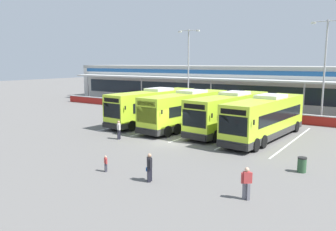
{
  "coord_description": "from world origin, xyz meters",
  "views": [
    {
      "loc": [
        15.16,
        -23.01,
        6.61
      ],
      "look_at": [
        -2.43,
        3.0,
        1.6
      ],
      "focal_mm": 35.92,
      "sensor_mm": 36.0,
      "label": 1
    }
  ],
  "objects_px": {
    "lamp_post_centre": "(325,65)",
    "coach_bus_left_centre": "(186,110)",
    "pedestrian_in_dark_coat": "(119,129)",
    "pedestrian_with_handbag": "(149,167)",
    "lamp_post_west": "(188,64)",
    "coach_bus_right_centre": "(266,118)",
    "pedestrian_near_bin": "(246,182)",
    "coach_bus_centre": "(230,113)",
    "pedestrian_child": "(106,163)",
    "litter_bin": "(302,165)",
    "coach_bus_leftmost": "(153,107)"
  },
  "relations": [
    {
      "from": "pedestrian_in_dark_coat",
      "to": "pedestrian_with_handbag",
      "type": "bearing_deg",
      "value": -38.77
    },
    {
      "from": "pedestrian_near_bin",
      "to": "lamp_post_centre",
      "type": "height_order",
      "value": "lamp_post_centre"
    },
    {
      "from": "pedestrian_child",
      "to": "litter_bin",
      "type": "height_order",
      "value": "pedestrian_child"
    },
    {
      "from": "pedestrian_with_handbag",
      "to": "pedestrian_in_dark_coat",
      "type": "xyz_separation_m",
      "value": [
        -8.5,
        6.83,
        0.02
      ]
    },
    {
      "from": "coach_bus_centre",
      "to": "pedestrian_near_bin",
      "type": "xyz_separation_m",
      "value": [
        7.32,
        -14.54,
        -0.91
      ]
    },
    {
      "from": "coach_bus_leftmost",
      "to": "coach_bus_right_centre",
      "type": "xyz_separation_m",
      "value": [
        12.56,
        -0.65,
        0.0
      ]
    },
    {
      "from": "coach_bus_right_centre",
      "to": "pedestrian_child",
      "type": "xyz_separation_m",
      "value": [
        -5.12,
        -14.27,
        -1.24
      ]
    },
    {
      "from": "coach_bus_left_centre",
      "to": "litter_bin",
      "type": "distance_m",
      "value": 15.36
    },
    {
      "from": "pedestrian_in_dark_coat",
      "to": "pedestrian_near_bin",
      "type": "relative_size",
      "value": 1.0
    },
    {
      "from": "coach_bus_right_centre",
      "to": "lamp_post_west",
      "type": "distance_m",
      "value": 19.47
    },
    {
      "from": "coach_bus_left_centre",
      "to": "pedestrian_in_dark_coat",
      "type": "bearing_deg",
      "value": -105.8
    },
    {
      "from": "coach_bus_left_centre",
      "to": "lamp_post_centre",
      "type": "height_order",
      "value": "lamp_post_centre"
    },
    {
      "from": "litter_bin",
      "to": "coach_bus_left_centre",
      "type": "bearing_deg",
      "value": 148.18
    },
    {
      "from": "coach_bus_leftmost",
      "to": "lamp_post_west",
      "type": "relative_size",
      "value": 1.12
    },
    {
      "from": "pedestrian_with_handbag",
      "to": "lamp_post_west",
      "type": "bearing_deg",
      "value": 116.46
    },
    {
      "from": "coach_bus_leftmost",
      "to": "pedestrian_in_dark_coat",
      "type": "relative_size",
      "value": 7.6
    },
    {
      "from": "coach_bus_leftmost",
      "to": "pedestrian_near_bin",
      "type": "height_order",
      "value": "coach_bus_leftmost"
    },
    {
      "from": "pedestrian_near_bin",
      "to": "lamp_post_west",
      "type": "distance_m",
      "value": 31.71
    },
    {
      "from": "coach_bus_centre",
      "to": "lamp_post_west",
      "type": "relative_size",
      "value": 1.12
    },
    {
      "from": "litter_bin",
      "to": "pedestrian_near_bin",
      "type": "bearing_deg",
      "value": -102.42
    },
    {
      "from": "litter_bin",
      "to": "coach_bus_right_centre",
      "type": "bearing_deg",
      "value": 121.9
    },
    {
      "from": "coach_bus_leftmost",
      "to": "pedestrian_child",
      "type": "relative_size",
      "value": 12.26
    },
    {
      "from": "pedestrian_with_handbag",
      "to": "lamp_post_west",
      "type": "xyz_separation_m",
      "value": [
        -12.92,
        25.95,
        5.43
      ]
    },
    {
      "from": "coach_bus_centre",
      "to": "pedestrian_in_dark_coat",
      "type": "distance_m",
      "value": 10.67
    },
    {
      "from": "pedestrian_in_dark_coat",
      "to": "pedestrian_near_bin",
      "type": "distance_m",
      "value": 15.21
    },
    {
      "from": "coach_bus_leftmost",
      "to": "coach_bus_centre",
      "type": "xyz_separation_m",
      "value": [
        8.75,
        0.39,
        0.0
      ]
    },
    {
      "from": "lamp_post_centre",
      "to": "coach_bus_left_centre",
      "type": "bearing_deg",
      "value": -135.88
    },
    {
      "from": "coach_bus_centre",
      "to": "pedestrian_child",
      "type": "xyz_separation_m",
      "value": [
        -1.31,
        -15.31,
        -1.24
      ]
    },
    {
      "from": "pedestrian_in_dark_coat",
      "to": "lamp_post_west",
      "type": "xyz_separation_m",
      "value": [
        -4.41,
        19.13,
        5.42
      ]
    },
    {
      "from": "pedestrian_child",
      "to": "lamp_post_centre",
      "type": "xyz_separation_m",
      "value": [
        7.76,
        25.17,
        5.75
      ]
    },
    {
      "from": "coach_bus_centre",
      "to": "litter_bin",
      "type": "xyz_separation_m",
      "value": [
        8.6,
        -8.73,
        -1.32
      ]
    },
    {
      "from": "coach_bus_right_centre",
      "to": "pedestrian_near_bin",
      "type": "relative_size",
      "value": 7.6
    },
    {
      "from": "coach_bus_leftmost",
      "to": "lamp_post_west",
      "type": "bearing_deg",
      "value": 101.35
    },
    {
      "from": "coach_bus_right_centre",
      "to": "pedestrian_with_handbag",
      "type": "xyz_separation_m",
      "value": [
        -1.89,
        -14.14,
        -0.93
      ]
    },
    {
      "from": "coach_bus_left_centre",
      "to": "lamp_post_west",
      "type": "relative_size",
      "value": 1.12
    },
    {
      "from": "coach_bus_centre",
      "to": "coach_bus_right_centre",
      "type": "bearing_deg",
      "value": -15.22
    },
    {
      "from": "pedestrian_near_bin",
      "to": "lamp_post_centre",
      "type": "bearing_deg",
      "value": 92.05
    },
    {
      "from": "pedestrian_child",
      "to": "pedestrian_near_bin",
      "type": "height_order",
      "value": "pedestrian_near_bin"
    },
    {
      "from": "coach_bus_left_centre",
      "to": "pedestrian_child",
      "type": "bearing_deg",
      "value": -78.1
    },
    {
      "from": "pedestrian_near_bin",
      "to": "coach_bus_left_centre",
      "type": "bearing_deg",
      "value": 130.17
    },
    {
      "from": "coach_bus_leftmost",
      "to": "pedestrian_near_bin",
      "type": "relative_size",
      "value": 7.6
    },
    {
      "from": "coach_bus_left_centre",
      "to": "coach_bus_right_centre",
      "type": "bearing_deg",
      "value": -2.63
    },
    {
      "from": "coach_bus_centre",
      "to": "pedestrian_child",
      "type": "distance_m",
      "value": 15.41
    },
    {
      "from": "pedestrian_in_dark_coat",
      "to": "lamp_post_centre",
      "type": "relative_size",
      "value": 0.15
    },
    {
      "from": "coach_bus_centre",
      "to": "coach_bus_leftmost",
      "type": "bearing_deg",
      "value": -177.46
    },
    {
      "from": "coach_bus_centre",
      "to": "pedestrian_with_handbag",
      "type": "xyz_separation_m",
      "value": [
        1.93,
        -15.18,
        -0.93
      ]
    },
    {
      "from": "coach_bus_right_centre",
      "to": "pedestrian_child",
      "type": "distance_m",
      "value": 15.21
    },
    {
      "from": "coach_bus_leftmost",
      "to": "lamp_post_centre",
      "type": "distance_m",
      "value": 18.87
    },
    {
      "from": "coach_bus_left_centre",
      "to": "coach_bus_right_centre",
      "type": "relative_size",
      "value": 1.0
    },
    {
      "from": "pedestrian_in_dark_coat",
      "to": "litter_bin",
      "type": "distance_m",
      "value": 15.19
    }
  ]
}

